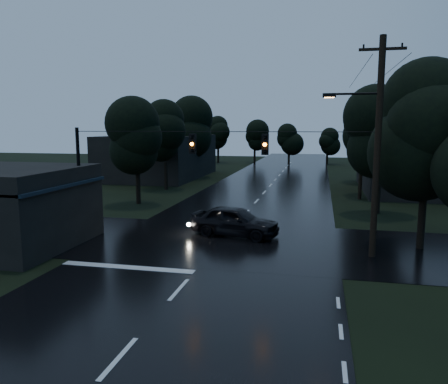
% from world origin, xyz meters
% --- Properties ---
extents(ground, '(160.00, 160.00, 0.00)m').
position_xyz_m(ground, '(0.00, 0.00, 0.00)').
color(ground, black).
rests_on(ground, ground).
extents(main_road, '(12.00, 120.00, 0.02)m').
position_xyz_m(main_road, '(0.00, 30.00, 0.00)').
color(main_road, black).
rests_on(main_road, ground).
extents(cross_street, '(60.00, 9.00, 0.02)m').
position_xyz_m(cross_street, '(0.00, 12.00, 0.00)').
color(cross_street, black).
rests_on(cross_street, ground).
extents(building_far_right, '(10.00, 14.00, 4.40)m').
position_xyz_m(building_far_right, '(14.00, 34.00, 2.20)').
color(building_far_right, black).
rests_on(building_far_right, ground).
extents(building_far_left, '(10.00, 16.00, 5.00)m').
position_xyz_m(building_far_left, '(-14.00, 40.00, 2.50)').
color(building_far_left, black).
rests_on(building_far_left, ground).
extents(utility_pole_main, '(3.50, 0.30, 10.00)m').
position_xyz_m(utility_pole_main, '(7.41, 11.00, 5.26)').
color(utility_pole_main, black).
rests_on(utility_pole_main, ground).
extents(utility_pole_far, '(2.00, 0.30, 7.50)m').
position_xyz_m(utility_pole_far, '(8.30, 28.00, 3.88)').
color(utility_pole_far, black).
rests_on(utility_pole_far, ground).
extents(anchor_pole_left, '(0.18, 0.18, 6.00)m').
position_xyz_m(anchor_pole_left, '(-7.50, 11.00, 3.00)').
color(anchor_pole_left, black).
rests_on(anchor_pole_left, ground).
extents(span_signals, '(15.00, 0.37, 1.12)m').
position_xyz_m(span_signals, '(0.56, 10.99, 5.24)').
color(span_signals, black).
rests_on(span_signals, ground).
extents(tree_corner_near, '(4.48, 4.48, 9.44)m').
position_xyz_m(tree_corner_near, '(10.00, 13.00, 5.99)').
color(tree_corner_near, black).
rests_on(tree_corner_near, ground).
extents(tree_left_a, '(3.92, 3.92, 8.26)m').
position_xyz_m(tree_left_a, '(-9.00, 22.00, 5.24)').
color(tree_left_a, black).
rests_on(tree_left_a, ground).
extents(tree_left_b, '(4.20, 4.20, 8.85)m').
position_xyz_m(tree_left_b, '(-9.60, 30.00, 5.62)').
color(tree_left_b, black).
rests_on(tree_left_b, ground).
extents(tree_left_c, '(4.48, 4.48, 9.44)m').
position_xyz_m(tree_left_c, '(-10.20, 40.00, 5.99)').
color(tree_left_c, black).
rests_on(tree_left_c, ground).
extents(tree_right_a, '(4.20, 4.20, 8.85)m').
position_xyz_m(tree_right_a, '(9.00, 22.00, 5.62)').
color(tree_right_a, black).
rests_on(tree_right_a, ground).
extents(tree_right_b, '(4.48, 4.48, 9.44)m').
position_xyz_m(tree_right_b, '(9.60, 30.00, 5.99)').
color(tree_right_b, black).
rests_on(tree_right_b, ground).
extents(tree_right_c, '(4.76, 4.76, 10.03)m').
position_xyz_m(tree_right_c, '(10.20, 40.00, 6.37)').
color(tree_right_c, black).
rests_on(tree_right_c, ground).
extents(car, '(5.25, 2.94, 1.69)m').
position_xyz_m(car, '(0.45, 13.49, 0.84)').
color(car, black).
rests_on(car, ground).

